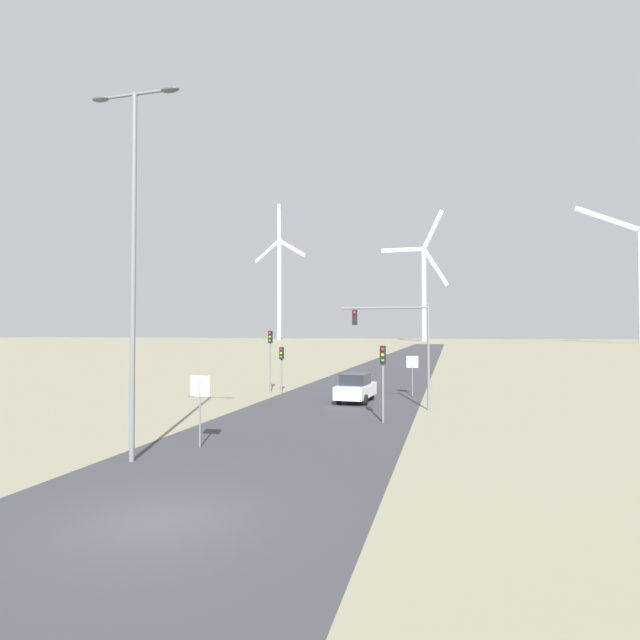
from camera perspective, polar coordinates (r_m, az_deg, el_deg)
The scene contains 12 objects.
ground_plane at distance 13.44m, azimuth -17.93°, elevation -20.86°, with size 600.00×600.00×0.00m, color gray.
road_surface at distance 59.25m, azimuth 8.02°, elevation -5.65°, with size 10.00×240.00×0.01m.
streetlamp at distance 18.85m, azimuth -20.54°, elevation 9.01°, with size 3.48×0.32×12.96m.
stop_sign_near at distance 20.16m, azimuth -13.54°, elevation -8.58°, with size 0.81×0.07×2.78m.
stop_sign_far at distance 35.52m, azimuth 10.51°, elevation -5.42°, with size 0.81×0.07×2.78m.
traffic_light_post_near_left at distance 36.79m, azimuth -5.71°, elevation -3.16°, with size 0.28×0.34×4.55m.
traffic_light_post_near_right at distance 24.91m, azimuth 7.20°, elevation -5.27°, with size 0.28×0.33×3.79m.
traffic_light_post_mid_left at distance 36.41m, azimuth -4.43°, elevation -4.50°, with size 0.28×0.34×3.36m.
traffic_light_mast_overhead at distance 29.37m, azimuth 8.83°, elevation -1.47°, with size 5.11×0.35×6.14m.
car_approaching at distance 32.10m, azimuth 4.11°, elevation -7.73°, with size 2.11×4.23×1.83m.
wind_turbine_far_left at distance 257.25m, azimuth -4.69°, elevation 4.62°, with size 31.63×12.17×70.03m.
wind_turbine_left at distance 235.58m, azimuth 11.78°, elevation 4.15°, with size 30.07×12.57×61.19m.
Camera 1 is at (6.78, -10.69, 4.52)m, focal length 28.00 mm.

